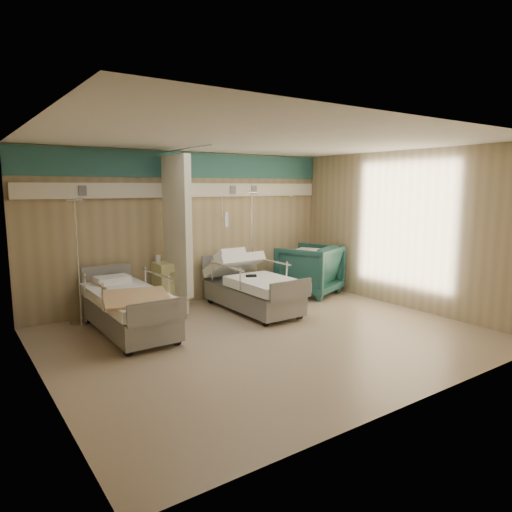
# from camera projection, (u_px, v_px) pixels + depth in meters

# --- Properties ---
(ground) EXTENTS (6.00, 5.00, 0.00)m
(ground) POSITION_uv_depth(u_px,v_px,m) (268.00, 336.00, 6.65)
(ground) COLOR gray
(ground) RESTS_ON ground
(room_walls) EXTENTS (6.04, 5.04, 2.82)m
(room_walls) POSITION_uv_depth(u_px,v_px,m) (257.00, 208.00, 6.56)
(room_walls) COLOR tan
(room_walls) RESTS_ON ground
(bed_right) EXTENTS (1.00, 2.16, 0.63)m
(bed_right) POSITION_uv_depth(u_px,v_px,m) (252.00, 293.00, 8.00)
(bed_right) COLOR white
(bed_right) RESTS_ON ground
(bed_left) EXTENTS (1.00, 2.16, 0.63)m
(bed_left) POSITION_uv_depth(u_px,v_px,m) (130.00, 313.00, 6.76)
(bed_left) COLOR white
(bed_left) RESTS_ON ground
(bedside_cabinet) EXTENTS (0.50, 0.48, 0.85)m
(bedside_cabinet) POSITION_uv_depth(u_px,v_px,m) (170.00, 286.00, 8.06)
(bedside_cabinet) COLOR #D5D485
(bedside_cabinet) RESTS_ON ground
(visitor_armchair) EXTENTS (1.40, 1.42, 1.01)m
(visitor_armchair) POSITION_uv_depth(u_px,v_px,m) (309.00, 270.00, 9.19)
(visitor_armchair) COLOR #1E4C46
(visitor_armchair) RESTS_ON ground
(waffle_blanket) EXTENTS (0.90, 0.87, 0.08)m
(waffle_blanket) POSITION_uv_depth(u_px,v_px,m) (310.00, 243.00, 9.13)
(waffle_blanket) COLOR white
(waffle_blanket) RESTS_ON visitor_armchair
(iv_stand_right) EXTENTS (0.37, 0.37, 2.07)m
(iv_stand_right) POSITION_uv_depth(u_px,v_px,m) (251.00, 277.00, 8.88)
(iv_stand_right) COLOR silver
(iv_stand_right) RESTS_ON ground
(iv_stand_left) EXTENTS (0.35, 0.35, 1.98)m
(iv_stand_left) POSITION_uv_depth(u_px,v_px,m) (80.00, 299.00, 7.21)
(iv_stand_left) COLOR silver
(iv_stand_left) RESTS_ON ground
(call_remote) EXTENTS (0.19, 0.14, 0.04)m
(call_remote) POSITION_uv_depth(u_px,v_px,m) (251.00, 276.00, 7.82)
(call_remote) COLOR black
(call_remote) RESTS_ON bed_right
(tan_blanket) EXTENTS (1.11, 1.27, 0.04)m
(tan_blanket) POSITION_uv_depth(u_px,v_px,m) (136.00, 297.00, 6.30)
(tan_blanket) COLOR tan
(tan_blanket) RESTS_ON bed_left
(toiletry_bag) EXTENTS (0.22, 0.16, 0.11)m
(toiletry_bag) POSITION_uv_depth(u_px,v_px,m) (175.00, 258.00, 8.09)
(toiletry_bag) COLOR black
(toiletry_bag) RESTS_ON bedside_cabinet
(white_cup) EXTENTS (0.11, 0.11, 0.13)m
(white_cup) POSITION_uv_depth(u_px,v_px,m) (158.00, 259.00, 7.97)
(white_cup) COLOR white
(white_cup) RESTS_ON bedside_cabinet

